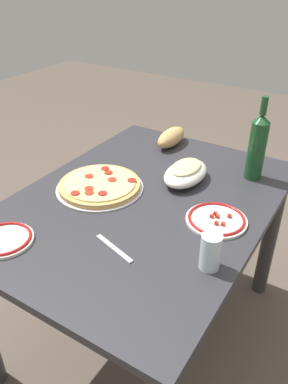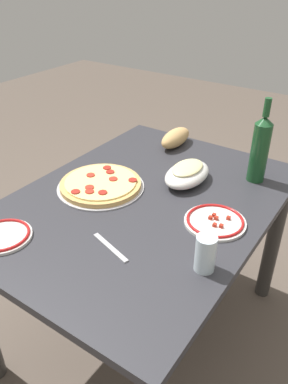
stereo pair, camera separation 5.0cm
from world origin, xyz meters
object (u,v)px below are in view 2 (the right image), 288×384
(pepperoni_pizza, at_px, (101,184))
(baked_pasta_dish, at_px, (187,173))
(dining_table, at_px, (144,226))
(water_glass, at_px, (205,253))
(side_plate_far, at_px, (215,221))
(wine_bottle, at_px, (260,148))
(side_plate_near, at_px, (3,236))
(bread_loaf, at_px, (176,138))

(pepperoni_pizza, distance_m, baked_pasta_dish, 0.35)
(pepperoni_pizza, xyz_separation_m, baked_pasta_dish, (-0.23, 0.26, 0.03))
(dining_table, bearing_deg, pepperoni_pizza, -81.53)
(water_glass, height_order, side_plate_far, water_glass)
(pepperoni_pizza, distance_m, water_glass, 0.58)
(dining_table, bearing_deg, water_glass, 59.21)
(pepperoni_pizza, bearing_deg, baked_pasta_dish, 131.81)
(wine_bottle, distance_m, side_plate_near, 0.99)
(water_glass, distance_m, side_plate_near, 0.65)
(pepperoni_pizza, height_order, wine_bottle, wine_bottle)
(side_plate_near, height_order, bread_loaf, bread_loaf)
(wine_bottle, bearing_deg, side_plate_far, -0.52)
(dining_table, distance_m, side_plate_far, 0.32)
(baked_pasta_dish, height_order, side_plate_near, baked_pasta_dish)
(baked_pasta_dish, bearing_deg, pepperoni_pizza, -48.19)
(side_plate_far, xyz_separation_m, bread_loaf, (-0.47, -0.43, 0.03))
(dining_table, bearing_deg, side_plate_far, 91.78)
(water_glass, bearing_deg, side_plate_far, -162.46)
(baked_pasta_dish, distance_m, side_plate_far, 0.29)
(pepperoni_pizza, relative_size, baked_pasta_dish, 1.42)
(pepperoni_pizza, bearing_deg, water_glass, 71.22)
(dining_table, height_order, water_glass, water_glass)
(bread_loaf, bearing_deg, baked_pasta_dish, 37.99)
(wine_bottle, height_order, water_glass, wine_bottle)
(baked_pasta_dish, bearing_deg, dining_table, -19.17)
(baked_pasta_dish, relative_size, side_plate_far, 1.14)
(baked_pasta_dish, distance_m, side_plate_near, 0.72)
(dining_table, bearing_deg, wine_bottle, 142.37)
(bread_loaf, bearing_deg, wine_bottle, 76.88)
(pepperoni_pizza, xyz_separation_m, side_plate_far, (-0.04, 0.47, -0.01))
(side_plate_near, bearing_deg, pepperoni_pizza, 172.49)
(side_plate_near, bearing_deg, bread_loaf, 174.01)
(pepperoni_pizza, height_order, side_plate_near, pepperoni_pizza)
(baked_pasta_dish, height_order, water_glass, water_glass)
(side_plate_near, bearing_deg, dining_table, 151.68)
(baked_pasta_dish, distance_m, wine_bottle, 0.30)
(dining_table, distance_m, water_glass, 0.45)
(pepperoni_pizza, bearing_deg, wine_bottle, 130.28)
(baked_pasta_dish, xyz_separation_m, side_plate_near, (0.65, -0.31, -0.03))
(water_glass, xyz_separation_m, side_plate_near, (0.24, -0.60, -0.05))
(side_plate_far, distance_m, bread_loaf, 0.64)
(side_plate_far, bearing_deg, pepperoni_pizza, -85.57)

